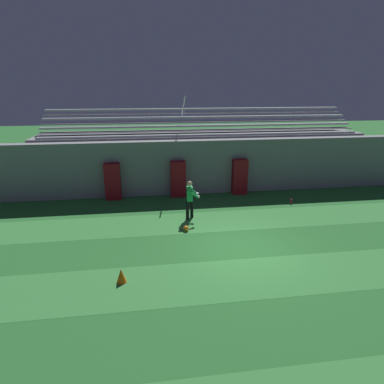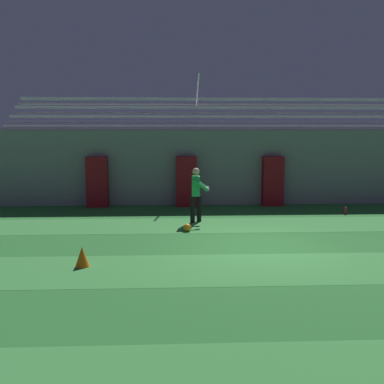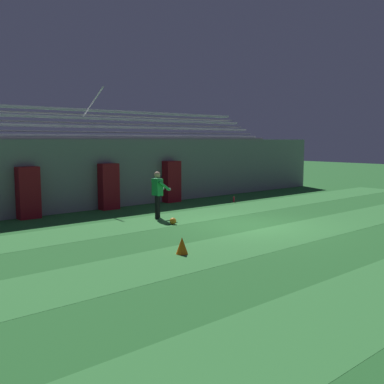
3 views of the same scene
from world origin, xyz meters
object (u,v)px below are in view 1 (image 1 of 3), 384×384
padding_pillar_far_left (113,182)px  soccer_ball (186,228)px  padding_pillar_gate_right (240,177)px  traffic_cone (121,276)px  padding_pillar_gate_left (178,179)px  goalkeeper (190,197)px  water_bottle (291,201)px

padding_pillar_far_left → soccer_ball: bearing=-53.3°
padding_pillar_gate_right → traffic_cone: (-5.61, -7.40, -0.71)m
padding_pillar_gate_left → padding_pillar_far_left: size_ratio=1.00×
soccer_ball → goalkeeper: bearing=75.4°
padding_pillar_gate_left → soccer_ball: (-0.11, -4.23, -0.81)m
padding_pillar_far_left → traffic_cone: bearing=-83.3°
soccer_ball → padding_pillar_gate_left: bearing=88.5°
padding_pillar_gate_right → traffic_cone: padding_pillar_gate_right is taller
padding_pillar_gate_right → padding_pillar_far_left: bearing=180.0°
water_bottle → traffic_cone: bearing=-144.2°
padding_pillar_gate_right → traffic_cone: 9.32m
goalkeeper → water_bottle: goalkeeper is taller
padding_pillar_gate_left → traffic_cone: padding_pillar_gate_left is taller
padding_pillar_gate_left → padding_pillar_gate_right: size_ratio=1.00×
padding_pillar_gate_right → water_bottle: padding_pillar_gate_right is taller
padding_pillar_far_left → padding_pillar_gate_right: bearing=0.0°
padding_pillar_gate_right → padding_pillar_far_left: (-6.48, 0.00, 0.00)m
goalkeeper → soccer_ball: (-0.32, -1.25, -0.84)m
traffic_cone → padding_pillar_gate_left: bearing=72.2°
padding_pillar_gate_left → padding_pillar_far_left: (-3.26, 0.00, 0.00)m
goalkeeper → water_bottle: 5.27m
padding_pillar_gate_right → goalkeeper: padding_pillar_gate_right is taller
padding_pillar_gate_left → padding_pillar_far_left: same height
traffic_cone → padding_pillar_gate_right: bearing=52.9°
padding_pillar_gate_left → padding_pillar_far_left: 3.26m
padding_pillar_gate_right → padding_pillar_gate_left: bearing=180.0°
padding_pillar_gate_left → traffic_cone: (-2.38, -7.40, -0.71)m
soccer_ball → water_bottle: bearing=23.6°
padding_pillar_far_left → soccer_ball: padding_pillar_far_left is taller
traffic_cone → water_bottle: traffic_cone is taller
padding_pillar_gate_left → goalkeeper: 2.98m
padding_pillar_gate_right → padding_pillar_far_left: 6.48m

